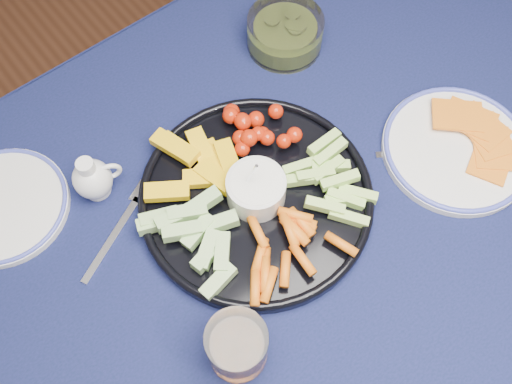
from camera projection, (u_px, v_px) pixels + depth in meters
dining_table at (282, 270)px, 0.95m from camera, size 1.67×1.07×0.75m
crudite_platter at (255, 196)px, 0.89m from camera, size 0.37×0.37×0.12m
creamer_pitcher at (93, 179)px, 0.89m from camera, size 0.08×0.06×0.09m
pickle_bowl at (285, 34)px, 1.03m from camera, size 0.14×0.14×0.06m
cheese_plate at (457, 148)px, 0.94m from camera, size 0.25×0.25×0.03m
juice_tumbler at (237, 347)px, 0.77m from camera, size 0.08×0.08×0.10m
fork_left at (123, 222)px, 0.89m from camera, size 0.18×0.10×0.00m
fork_right at (442, 153)px, 0.95m from camera, size 0.16×0.13×0.00m
side_plate_extra at (3, 206)px, 0.90m from camera, size 0.21×0.21×0.02m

